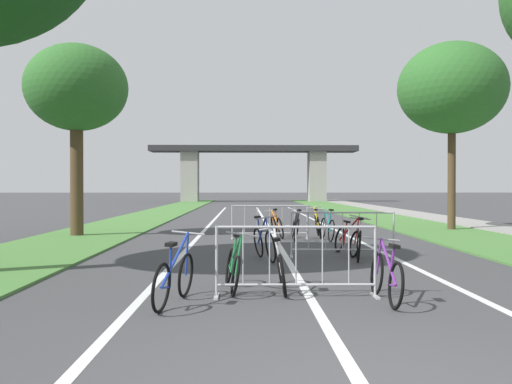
# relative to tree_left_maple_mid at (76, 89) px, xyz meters

# --- Properties ---
(grass_verge_left) EXTENTS (3.24, 68.16, 0.05)m
(grass_verge_left) POSITION_rel_tree_left_maple_mid_xyz_m (0.33, 13.87, -4.75)
(grass_verge_left) COLOR #477A38
(grass_verge_left) RESTS_ON ground
(grass_verge_right) EXTENTS (3.24, 68.16, 0.05)m
(grass_verge_right) POSITION_rel_tree_left_maple_mid_xyz_m (12.47, 13.87, -4.75)
(grass_verge_right) COLOR #477A38
(grass_verge_right) RESTS_ON ground
(sidewalk_path_right) EXTENTS (2.23, 68.16, 0.08)m
(sidewalk_path_right) POSITION_rel_tree_left_maple_mid_xyz_m (15.20, 13.87, -4.73)
(sidewalk_path_right) COLOR gray
(sidewalk_path_right) RESTS_ON ground
(lane_stripe_center) EXTENTS (0.14, 39.43, 0.01)m
(lane_stripe_center) POSITION_rel_tree_left_maple_mid_xyz_m (6.40, 5.70, -4.77)
(lane_stripe_center) COLOR silver
(lane_stripe_center) RESTS_ON ground
(lane_stripe_right_lane) EXTENTS (0.14, 39.43, 0.01)m
(lane_stripe_right_lane) POSITION_rel_tree_left_maple_mid_xyz_m (8.85, 5.70, -4.77)
(lane_stripe_right_lane) COLOR silver
(lane_stripe_right_lane) RESTS_ON ground
(lane_stripe_left_lane) EXTENTS (0.14, 39.43, 0.01)m
(lane_stripe_left_lane) POSITION_rel_tree_left_maple_mid_xyz_m (3.95, 5.70, -4.77)
(lane_stripe_left_lane) COLOR silver
(lane_stripe_left_lane) RESTS_ON ground
(overpass_bridge) EXTENTS (22.20, 3.38, 6.01)m
(overpass_bridge) POSITION_rel_tree_left_maple_mid_xyz_m (6.40, 42.32, -0.59)
(overpass_bridge) COLOR #2D2D30
(overpass_bridge) RESTS_ON ground
(tree_left_maple_mid) EXTENTS (3.30, 3.30, 6.24)m
(tree_left_maple_mid) POSITION_rel_tree_left_maple_mid_xyz_m (0.00, 0.00, 0.00)
(tree_left_maple_mid) COLOR #4C3823
(tree_left_maple_mid) RESTS_ON ground
(tree_right_pine_near) EXTENTS (3.96, 3.96, 6.95)m
(tree_right_pine_near) POSITION_rel_tree_left_maple_mid_xyz_m (13.11, 2.29, 0.47)
(tree_right_pine_near) COLOR #4C3823
(tree_right_pine_near) RESTS_ON ground
(crowd_barrier_nearest) EXTENTS (2.40, 0.46, 1.05)m
(crowd_barrier_nearest) POSITION_rel_tree_left_maple_mid_xyz_m (6.21, -10.10, -4.25)
(crowd_barrier_nearest) COLOR #ADADB2
(crowd_barrier_nearest) RESTS_ON ground
(crowd_barrier_second) EXTENTS (2.41, 0.56, 1.05)m
(crowd_barrier_second) POSITION_rel_tree_left_maple_mid_xyz_m (7.69, -5.52, -4.25)
(crowd_barrier_second) COLOR #ADADB2
(crowd_barrier_second) RESTS_ON ground
(crowd_barrier_third) EXTENTS (2.40, 0.46, 1.05)m
(crowd_barrier_third) POSITION_rel_tree_left_maple_mid_xyz_m (6.23, -0.93, -4.25)
(crowd_barrier_third) COLOR #ADADB2
(crowd_barrier_third) RESTS_ON ground
(bicycle_blue_0) EXTENTS (0.60, 1.69, 0.99)m
(bicycle_blue_0) POSITION_rel_tree_left_maple_mid_xyz_m (4.49, -10.62, -4.40)
(bicycle_blue_0) COLOR black
(bicycle_blue_0) RESTS_ON ground
(bicycle_silver_1) EXTENTS (0.50, 1.65, 1.00)m
(bicycle_silver_1) POSITION_rel_tree_left_maple_mid_xyz_m (6.01, -9.64, -4.41)
(bicycle_silver_1) COLOR black
(bicycle_silver_1) RESTS_ON ground
(bicycle_black_2) EXTENTS (0.54, 1.69, 0.96)m
(bicycle_black_2) POSITION_rel_tree_left_maple_mid_xyz_m (6.98, -1.43, -4.38)
(bicycle_black_2) COLOR black
(bicycle_black_2) RESTS_ON ground
(bicycle_yellow_3) EXTENTS (0.46, 1.80, 0.99)m
(bicycle_yellow_3) POSITION_rel_tree_left_maple_mid_xyz_m (7.79, -0.45, -4.39)
(bicycle_yellow_3) COLOR black
(bicycle_yellow_3) RESTS_ON ground
(bicycle_orange_4) EXTENTS (0.60, 1.65, 0.94)m
(bicycle_orange_4) POSITION_rel_tree_left_maple_mid_xyz_m (6.47, -0.53, -4.40)
(bicycle_orange_4) COLOR black
(bicycle_orange_4) RESTS_ON ground
(bicycle_purple_5) EXTENTS (0.55, 1.66, 0.89)m
(bicycle_purple_5) POSITION_rel_tree_left_maple_mid_xyz_m (7.44, -10.48, -4.42)
(bicycle_purple_5) COLOR black
(bicycle_purple_5) RESTS_ON ground
(bicycle_white_6) EXTENTS (0.57, 1.69, 0.96)m
(bicycle_white_6) POSITION_rel_tree_left_maple_mid_xyz_m (7.98, -5.94, -4.39)
(bicycle_white_6) COLOR black
(bicycle_white_6) RESTS_ON ground
(bicycle_green_7) EXTENTS (0.55, 1.63, 0.97)m
(bicycle_green_7) POSITION_rel_tree_left_maple_mid_xyz_m (5.27, -9.58, -4.42)
(bicycle_green_7) COLOR black
(bicycle_green_7) RESTS_ON ground
(bicycle_red_8) EXTENTS (0.63, 1.70, 0.99)m
(bicycle_red_8) POSITION_rel_tree_left_maple_mid_xyz_m (7.88, -5.07, -4.42)
(bicycle_red_8) COLOR black
(bicycle_red_8) RESTS_ON ground
(bicycle_teal_9) EXTENTS (0.56, 1.69, 0.96)m
(bicycle_teal_9) POSITION_rel_tree_left_maple_mid_xyz_m (7.94, -1.45, -4.40)
(bicycle_teal_9) COLOR black
(bicycle_teal_9) RESTS_ON ground
(bicycle_blue_10) EXTENTS (0.53, 1.66, 1.01)m
(bicycle_blue_10) POSITION_rel_tree_left_maple_mid_xyz_m (5.87, -5.97, -4.38)
(bicycle_blue_10) COLOR black
(bicycle_blue_10) RESTS_ON ground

